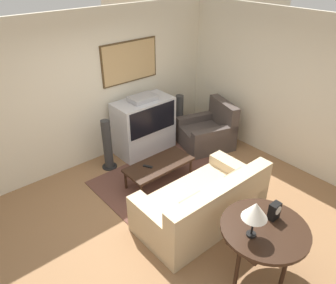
% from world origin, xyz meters
% --- Properties ---
extents(ground_plane, '(12.00, 12.00, 0.00)m').
position_xyz_m(ground_plane, '(0.00, 0.00, 0.00)').
color(ground_plane, '#8E6642').
extents(wall_back, '(12.00, 0.10, 2.70)m').
position_xyz_m(wall_back, '(0.01, 2.13, 1.36)').
color(wall_back, beige).
rests_on(wall_back, ground_plane).
extents(wall_right, '(0.06, 12.00, 2.70)m').
position_xyz_m(wall_right, '(2.63, 0.00, 1.35)').
color(wall_right, beige).
rests_on(wall_right, ground_plane).
extents(area_rug, '(2.22, 1.59, 0.01)m').
position_xyz_m(area_rug, '(0.50, 0.72, 0.01)').
color(area_rug, brown).
rests_on(area_rug, ground_plane).
extents(tv, '(1.13, 0.60, 1.16)m').
position_xyz_m(tv, '(0.84, 1.72, 0.55)').
color(tv, '#B7B7BC').
rests_on(tv, ground_plane).
extents(couch, '(1.87, 1.01, 0.85)m').
position_xyz_m(couch, '(0.28, -0.43, 0.30)').
color(couch, '#CCB289').
rests_on(couch, ground_plane).
extents(armchair, '(1.16, 1.10, 0.91)m').
position_xyz_m(armchair, '(1.92, 1.04, 0.29)').
color(armchair, '#473D38').
rests_on(armchair, ground_plane).
extents(coffee_table, '(1.17, 0.53, 0.38)m').
position_xyz_m(coffee_table, '(0.39, 0.71, 0.34)').
color(coffee_table, black).
rests_on(coffee_table, ground_plane).
extents(console_table, '(1.01, 1.01, 0.75)m').
position_xyz_m(console_table, '(0.16, -1.50, 0.68)').
color(console_table, black).
rests_on(console_table, ground_plane).
extents(table_lamp, '(0.28, 0.28, 0.46)m').
position_xyz_m(table_lamp, '(-0.06, -1.47, 1.10)').
color(table_lamp, black).
rests_on(table_lamp, console_table).
extents(mantel_clock, '(0.14, 0.10, 0.21)m').
position_xyz_m(mantel_clock, '(0.36, -1.47, 0.86)').
color(mantel_clock, black).
rests_on(mantel_clock, console_table).
extents(remote, '(0.12, 0.16, 0.02)m').
position_xyz_m(remote, '(0.19, 0.75, 0.39)').
color(remote, black).
rests_on(remote, coffee_table).
extents(speaker_tower_left, '(0.27, 0.27, 0.95)m').
position_xyz_m(speaker_tower_left, '(-0.02, 1.66, 0.45)').
color(speaker_tower_left, black).
rests_on(speaker_tower_left, ground_plane).
extents(speaker_tower_right, '(0.27, 0.27, 0.95)m').
position_xyz_m(speaker_tower_right, '(1.71, 1.66, 0.45)').
color(speaker_tower_right, black).
rests_on(speaker_tower_right, ground_plane).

